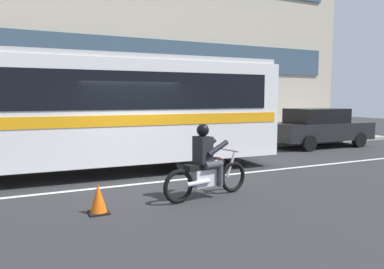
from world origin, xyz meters
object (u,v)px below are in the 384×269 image
Objects in this scene: transit_bus at (53,106)px; motorcycle_with_rider at (207,167)px; parked_sedan_curbside at (319,127)px; traffic_cone at (98,199)px; fire_hydrant at (173,137)px.

transit_bus is 4.64m from motorcycle_with_rider.
transit_bus reaches higher than parked_sedan_curbside.
parked_sedan_curbside is 11.34m from traffic_cone.
fire_hydrant is at bearing 58.66° from traffic_cone.
fire_hydrant is (1.88, 6.70, -0.14)m from motorcycle_with_rider.
transit_bus reaches higher than motorcycle_with_rider.
motorcycle_with_rider is 9.30m from parked_sedan_curbside.
traffic_cone is (-2.26, -0.09, -0.40)m from motorcycle_with_rider.
motorcycle_with_rider is (2.76, -3.53, -1.23)m from transit_bus.
traffic_cone is at bearing -177.60° from motorcycle_with_rider.
parked_sedan_curbside is 8.19× the size of traffic_cone.
motorcycle_with_rider is at bearing -105.67° from fire_hydrant.
traffic_cone is (0.50, -3.62, -1.63)m from transit_bus.
transit_bus is 10.79m from parked_sedan_curbside.
transit_bus is 16.72× the size of fire_hydrant.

